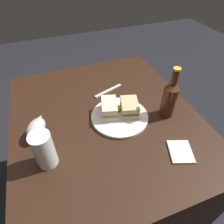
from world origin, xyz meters
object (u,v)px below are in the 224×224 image
object	(u,v)px
fork	(108,91)
pint_glass	(44,151)
gravy_boat	(36,128)
plate	(120,116)
cider_bottle	(170,98)
napkin	(181,152)
sandwich_half_right	(109,108)
sandwich_half_left	(129,107)

from	to	relation	value
fork	pint_glass	bearing A→B (deg)	-156.05
gravy_boat	plate	bearing A→B (deg)	86.52
fork	cider_bottle	bearing A→B (deg)	-72.61
pint_glass	cider_bottle	size ratio (longest dim) A/B	0.61
cider_bottle	fork	size ratio (longest dim) A/B	1.41
pint_glass	napkin	xyz separation A→B (m)	(0.14, 0.51, -0.07)
sandwich_half_right	gravy_boat	world-z (taller)	sandwich_half_right
pint_glass	gravy_boat	world-z (taller)	pint_glass
plate	pint_glass	distance (m)	0.38
napkin	pint_glass	bearing A→B (deg)	-105.31
gravy_boat	cider_bottle	xyz separation A→B (m)	(0.08, 0.59, 0.06)
sandwich_half_right	pint_glass	world-z (taller)	pint_glass
sandwich_half_left	fork	world-z (taller)	sandwich_half_left
sandwich_half_left	pint_glass	world-z (taller)	pint_glass
gravy_boat	fork	size ratio (longest dim) A/B	0.74
plate	fork	world-z (taller)	plate
plate	pint_glass	xyz separation A→B (m)	(0.13, -0.35, 0.06)
pint_glass	fork	bearing A→B (deg)	133.36
napkin	fork	world-z (taller)	napkin
pint_glass	napkin	size ratio (longest dim) A/B	1.41
sandwich_half_left	fork	bearing A→B (deg)	-171.07
plate	gravy_boat	size ratio (longest dim) A/B	2.03
pint_glass	cider_bottle	distance (m)	0.58
plate	gravy_boat	xyz separation A→B (m)	(-0.02, -0.37, 0.04)
gravy_boat	cider_bottle	world-z (taller)	cider_bottle
sandwich_half_right	pint_glass	size ratio (longest dim) A/B	0.85
gravy_boat	fork	distance (m)	0.44
plate	sandwich_half_right	world-z (taller)	sandwich_half_right
gravy_boat	sandwich_half_left	bearing A→B (deg)	87.76
gravy_boat	napkin	bearing A→B (deg)	61.08
sandwich_half_left	cider_bottle	distance (m)	0.19
cider_bottle	fork	distance (m)	0.35
plate	pint_glass	world-z (taller)	pint_glass
sandwich_half_left	gravy_boat	bearing A→B (deg)	-92.24
cider_bottle	sandwich_half_left	bearing A→B (deg)	-109.64
sandwich_half_right	cider_bottle	xyz separation A→B (m)	(0.09, 0.26, 0.05)
sandwich_half_right	pint_glass	xyz separation A→B (m)	(0.16, -0.31, 0.02)
pint_glass	gravy_boat	bearing A→B (deg)	-171.21
sandwich_half_right	fork	xyz separation A→B (m)	(-0.18, 0.06, -0.04)
plate	pint_glass	size ratio (longest dim) A/B	1.75
sandwich_half_left	gravy_boat	size ratio (longest dim) A/B	0.96
sandwich_half_left	gravy_boat	xyz separation A→B (m)	(-0.02, -0.43, -0.00)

